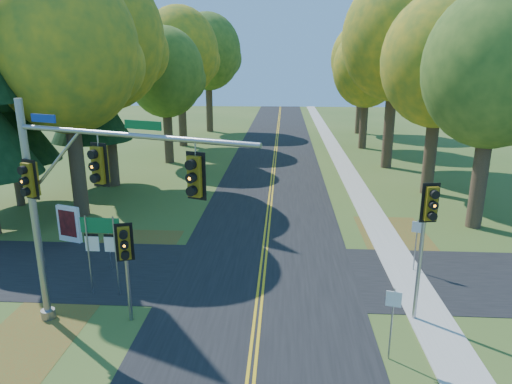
# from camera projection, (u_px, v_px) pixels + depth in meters

# --- Properties ---
(ground) EXTENTS (160.00, 160.00, 0.00)m
(ground) POSITION_uv_depth(u_px,v_px,m) (260.00, 297.00, 17.87)
(ground) COLOR #324F1C
(ground) RESTS_ON ground
(road_main) EXTENTS (8.00, 160.00, 0.02)m
(road_main) POSITION_uv_depth(u_px,v_px,m) (260.00, 297.00, 17.87)
(road_main) COLOR black
(road_main) RESTS_ON ground
(road_cross) EXTENTS (60.00, 6.00, 0.02)m
(road_cross) POSITION_uv_depth(u_px,v_px,m) (262.00, 274.00, 19.79)
(road_cross) COLOR black
(road_cross) RESTS_ON ground
(centerline_left) EXTENTS (0.10, 160.00, 0.01)m
(centerline_left) POSITION_uv_depth(u_px,v_px,m) (257.00, 296.00, 17.87)
(centerline_left) COLOR gold
(centerline_left) RESTS_ON road_main
(centerline_right) EXTENTS (0.10, 160.00, 0.01)m
(centerline_right) POSITION_uv_depth(u_px,v_px,m) (262.00, 296.00, 17.86)
(centerline_right) COLOR gold
(centerline_right) RESTS_ON road_main
(sidewalk_east) EXTENTS (1.60, 160.00, 0.06)m
(sidewalk_east) POSITION_uv_depth(u_px,v_px,m) (421.00, 301.00, 17.49)
(sidewalk_east) COLOR #9E998E
(sidewalk_east) RESTS_ON ground
(leaf_patch_w_near) EXTENTS (4.00, 6.00, 0.00)m
(leaf_patch_w_near) POSITION_uv_depth(u_px,v_px,m) (130.00, 252.00, 22.09)
(leaf_patch_w_near) COLOR brown
(leaf_patch_w_near) RESTS_ON ground
(leaf_patch_e) EXTENTS (3.50, 8.00, 0.00)m
(leaf_patch_e) POSITION_uv_depth(u_px,v_px,m) (399.00, 243.00, 23.22)
(leaf_patch_e) COLOR brown
(leaf_patch_e) RESTS_ON ground
(leaf_patch_w_far) EXTENTS (3.00, 5.00, 0.00)m
(leaf_patch_w_far) POSITION_uv_depth(u_px,v_px,m) (34.00, 334.00, 15.43)
(leaf_patch_w_far) COLOR brown
(leaf_patch_w_far) RESTS_ON ground
(tree_w_a) EXTENTS (8.00, 8.00, 14.15)m
(tree_w_a) POSITION_uv_depth(u_px,v_px,m) (67.00, 50.00, 24.93)
(tree_w_a) COLOR #38281C
(tree_w_a) RESTS_ON ground
(tree_e_a) EXTENTS (7.20, 7.20, 12.73)m
(tree_e_a) POSITION_uv_depth(u_px,v_px,m) (495.00, 69.00, 23.26)
(tree_e_a) COLOR #38281C
(tree_e_a) RESTS_ON ground
(tree_w_b) EXTENTS (8.60, 8.60, 15.38)m
(tree_w_b) POSITION_uv_depth(u_px,v_px,m) (103.00, 39.00, 31.35)
(tree_w_b) COLOR #38281C
(tree_w_b) RESTS_ON ground
(tree_e_b) EXTENTS (7.60, 7.60, 13.33)m
(tree_e_b) POSITION_uv_depth(u_px,v_px,m) (441.00, 62.00, 29.73)
(tree_e_b) COLOR #38281C
(tree_e_b) RESTS_ON ground
(tree_w_c) EXTENTS (6.80, 6.80, 11.91)m
(tree_w_c) POSITION_uv_depth(u_px,v_px,m) (166.00, 73.00, 39.74)
(tree_w_c) COLOR #38281C
(tree_w_c) RESTS_ON ground
(tree_e_c) EXTENTS (8.80, 8.80, 15.79)m
(tree_e_c) POSITION_uv_depth(u_px,v_px,m) (397.00, 39.00, 37.10)
(tree_e_c) COLOR #38281C
(tree_e_c) RESTS_ON ground
(tree_w_d) EXTENTS (8.20, 8.20, 14.56)m
(tree_w_d) POSITION_uv_depth(u_px,v_px,m) (180.00, 53.00, 47.64)
(tree_w_d) COLOR #38281C
(tree_w_d) RESTS_ON ground
(tree_e_d) EXTENTS (7.00, 7.00, 12.32)m
(tree_e_d) POSITION_uv_depth(u_px,v_px,m) (368.00, 69.00, 46.61)
(tree_e_d) COLOR #38281C
(tree_e_d) RESTS_ON ground
(tree_w_e) EXTENTS (8.40, 8.40, 14.97)m
(tree_w_e) POSITION_uv_depth(u_px,v_px,m) (209.00, 52.00, 57.95)
(tree_w_e) COLOR #38281C
(tree_w_e) RESTS_ON ground
(tree_e_e) EXTENTS (7.80, 7.80, 13.74)m
(tree_e_e) POSITION_uv_depth(u_px,v_px,m) (363.00, 59.00, 56.55)
(tree_e_e) COLOR #38281C
(tree_e_e) RESTS_ON ground
(pine_b) EXTENTS (5.60, 5.60, 17.31)m
(pine_b) POSITION_uv_depth(u_px,v_px,m) (2.00, 74.00, 27.14)
(pine_b) COLOR #38281C
(pine_b) RESTS_ON ground
(pine_c) EXTENTS (5.60, 5.60, 20.56)m
(pine_c) POSITION_uv_depth(u_px,v_px,m) (84.00, 50.00, 31.34)
(pine_c) COLOR #38281C
(pine_c) RESTS_ON ground
(traffic_mast) EXTENTS (8.06, 3.30, 7.78)m
(traffic_mast) POSITION_uv_depth(u_px,v_px,m) (77.00, 191.00, 14.14)
(traffic_mast) COLOR gray
(traffic_mast) RESTS_ON ground
(east_signal_pole) EXTENTS (0.59, 0.69, 5.11)m
(east_signal_pole) POSITION_uv_depth(u_px,v_px,m) (427.00, 219.00, 15.07)
(east_signal_pole) COLOR #989AA0
(east_signal_pole) RESTS_ON ground
(ped_signal_pole) EXTENTS (0.57, 0.68, 3.74)m
(ped_signal_pole) POSITION_uv_depth(u_px,v_px,m) (125.00, 250.00, 15.32)
(ped_signal_pole) COLOR gray
(ped_signal_pole) RESTS_ON ground
(route_sign_cluster) EXTENTS (1.53, 0.13, 3.27)m
(route_sign_cluster) POSITION_uv_depth(u_px,v_px,m) (101.00, 240.00, 17.46)
(route_sign_cluster) COLOR gray
(route_sign_cluster) RESTS_ON ground
(info_kiosk) EXTENTS (1.35, 0.63, 1.89)m
(info_kiosk) POSITION_uv_depth(u_px,v_px,m) (69.00, 224.00, 23.16)
(info_kiosk) COLOR white
(info_kiosk) RESTS_ON ground
(reg_sign_e_north) EXTENTS (0.44, 0.18, 2.39)m
(reg_sign_e_north) POSITION_uv_depth(u_px,v_px,m) (417.00, 236.00, 19.64)
(reg_sign_e_north) COLOR gray
(reg_sign_e_north) RESTS_ON ground
(reg_sign_e_south) EXTENTS (0.45, 0.14, 2.40)m
(reg_sign_e_south) POSITION_uv_depth(u_px,v_px,m) (393.00, 312.00, 13.70)
(reg_sign_e_south) COLOR gray
(reg_sign_e_south) RESTS_ON ground
(reg_sign_w) EXTENTS (0.45, 0.07, 2.37)m
(reg_sign_w) POSITION_uv_depth(u_px,v_px,m) (108.00, 235.00, 19.84)
(reg_sign_w) COLOR gray
(reg_sign_w) RESTS_ON ground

